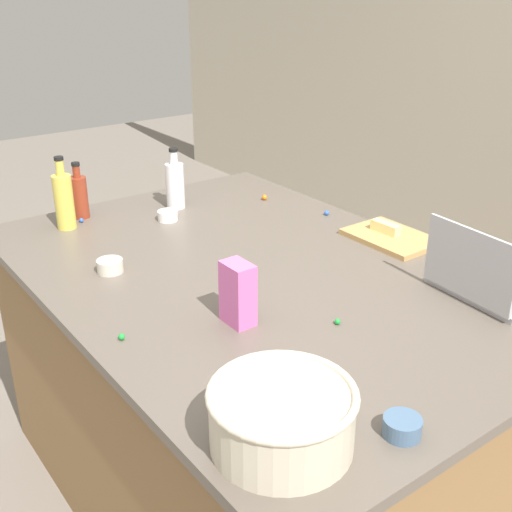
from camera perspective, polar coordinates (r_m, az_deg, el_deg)
name	(u,v)px	position (r m, az deg, el deg)	size (l,w,h in m)	color
ground_plane	(256,493)	(2.50, 0.00, -20.35)	(12.00, 12.00, 0.00)	slate
island_counter	(256,391)	(2.21, 0.00, -11.93)	(1.77, 1.20, 0.90)	olive
laptop	(484,281)	(1.92, 19.65, -2.12)	(0.33, 0.25, 0.22)	#B7B7BC
mixing_bowl_large	(282,416)	(1.26, 2.32, -14.06)	(0.29, 0.29, 0.13)	beige
bottle_oil	(64,200)	(2.37, -16.71, 4.79)	(0.07, 0.07, 0.26)	#DBC64C
bottle_vinegar	(175,184)	(2.50, -7.22, 6.35)	(0.07, 0.07, 0.24)	white
bottle_soy	(79,196)	(2.47, -15.46, 5.18)	(0.06, 0.06, 0.21)	maroon
cutting_board	(391,237)	(2.25, 11.96, 1.63)	(0.30, 0.21, 0.02)	tan
butter_stick_left	(386,228)	(2.26, 11.48, 2.49)	(0.11, 0.04, 0.04)	#F4E58C
ramekin_small	(110,266)	(2.01, -12.86, -0.86)	(0.08, 0.08, 0.04)	beige
ramekin_medium	(402,427)	(1.34, 12.87, -14.58)	(0.08, 0.08, 0.04)	slate
ramekin_wide	(168,215)	(2.40, -7.82, 3.59)	(0.07, 0.07, 0.04)	white
candy_bag	(238,294)	(1.65, -1.62, -3.36)	(0.09, 0.06, 0.17)	pink
candy_0	(501,294)	(1.95, 20.94, -3.18)	(0.02, 0.02, 0.02)	red
candy_1	(122,337)	(1.65, -11.87, -7.05)	(0.02, 0.02, 0.02)	green
candy_2	(338,322)	(1.69, 7.26, -5.81)	(0.02, 0.02, 0.02)	green
candy_3	(497,304)	(1.89, 20.62, -4.04)	(0.01, 0.01, 0.01)	orange
candy_4	(264,197)	(2.60, 0.76, 5.24)	(0.02, 0.02, 0.02)	orange
candy_5	(81,220)	(2.44, -15.27, 3.08)	(0.02, 0.02, 0.02)	blue
candy_6	(327,213)	(2.44, 6.30, 3.83)	(0.02, 0.02, 0.02)	blue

